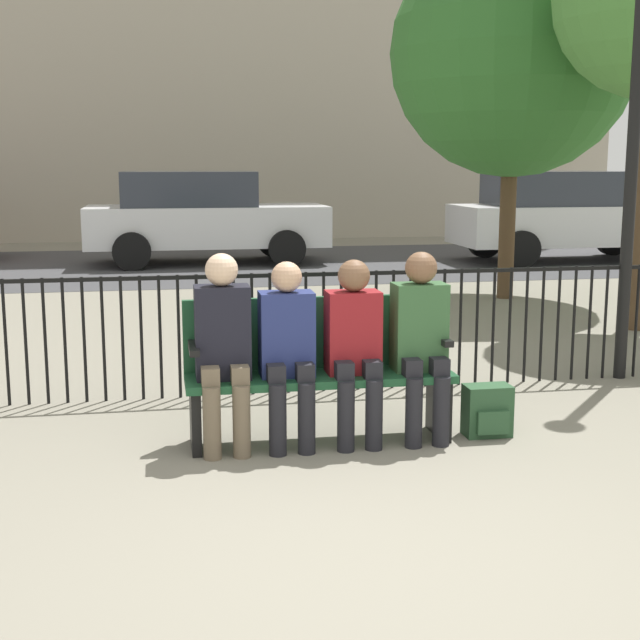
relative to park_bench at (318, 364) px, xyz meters
The scene contains 13 objects.
ground_plane 1.92m from the park_bench, 90.00° to the right, with size 80.00×80.00×0.00m, color gray.
park_bench is the anchor object (origin of this frame).
seated_person_0 0.66m from the park_bench, 168.39° to the right, with size 0.34×0.39×1.24m.
seated_person_1 0.30m from the park_bench, 148.84° to the right, with size 0.34×0.39×1.18m.
seated_person_2 0.30m from the park_bench, 31.28° to the right, with size 0.34×0.39×1.18m.
seated_person_3 0.69m from the park_bench, 11.05° to the right, with size 0.34×0.39×1.22m.
backpack 1.17m from the park_bench, ahead, with size 0.30×0.22×0.34m.
fence_railing 1.19m from the park_bench, 90.79° to the left, with size 9.01×0.03×0.95m.
tree_1 7.10m from the park_bench, 57.58° to the left, with size 3.14×3.14×4.72m.
lamp_post 3.56m from the park_bench, 22.83° to the left, with size 0.28×0.28×3.60m.
street_surface 10.16m from the park_bench, 90.00° to the left, with size 24.00×6.00×0.01m.
parked_car_0 10.41m from the park_bench, 91.19° to the left, with size 4.20×1.94×1.62m.
parked_car_2 11.44m from the park_bench, 56.65° to the left, with size 4.20×1.94×1.62m.
Camera 1 is at (-1.00, -3.68, 1.79)m, focal length 50.00 mm.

